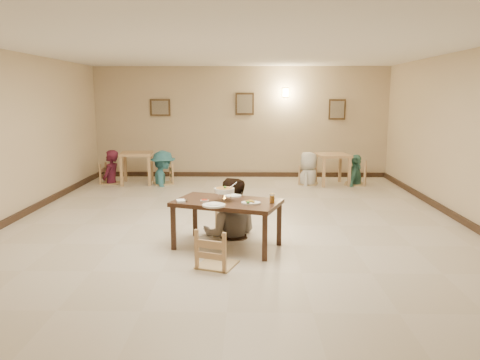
{
  "coord_description": "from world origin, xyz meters",
  "views": [
    {
      "loc": [
        0.23,
        -7.85,
        2.2
      ],
      "look_at": [
        0.08,
        -0.61,
        0.9
      ],
      "focal_mm": 35.0,
      "sensor_mm": 36.0,
      "label": 1
    }
  ],
  "objects_px": {
    "bg_chair_rr": "(356,163)",
    "bg_chair_lr": "(163,165)",
    "main_table": "(227,206)",
    "drink_glass": "(272,199)",
    "chair_near": "(217,229)",
    "bg_table_left": "(137,158)",
    "bg_chair_ll": "(111,165)",
    "bg_diner_c": "(309,152)",
    "bg_chair_rl": "(309,166)",
    "bg_diner_d": "(356,155)",
    "main_diner": "(230,178)",
    "chair_far": "(228,203)",
    "bg_diner_b": "(162,151)",
    "bg_diner_a": "(110,150)",
    "bg_table_right": "(333,160)",
    "curry_warmer": "(224,190)"
  },
  "relations": [
    {
      "from": "bg_chair_lr",
      "to": "bg_chair_rr",
      "type": "distance_m",
      "value": 4.87
    },
    {
      "from": "bg_chair_rr",
      "to": "bg_diner_c",
      "type": "height_order",
      "value": "bg_diner_c"
    },
    {
      "from": "drink_glass",
      "to": "bg_chair_ll",
      "type": "height_order",
      "value": "bg_chair_ll"
    },
    {
      "from": "bg_table_left",
      "to": "bg_chair_ll",
      "type": "distance_m",
      "value": 0.7
    },
    {
      "from": "bg_diner_d",
      "to": "chair_far",
      "type": "bearing_deg",
      "value": 168.89
    },
    {
      "from": "bg_chair_ll",
      "to": "bg_diner_b",
      "type": "bearing_deg",
      "value": -87.6
    },
    {
      "from": "chair_near",
      "to": "bg_table_left",
      "type": "distance_m",
      "value": 6.34
    },
    {
      "from": "bg_chair_rr",
      "to": "bg_chair_lr",
      "type": "bearing_deg",
      "value": -72.85
    },
    {
      "from": "bg_table_left",
      "to": "bg_chair_rr",
      "type": "height_order",
      "value": "bg_chair_rr"
    },
    {
      "from": "bg_table_right",
      "to": "bg_chair_rl",
      "type": "xyz_separation_m",
      "value": [
        -0.59,
        0.02,
        -0.18
      ]
    },
    {
      "from": "bg_diner_c",
      "to": "bg_table_left",
      "type": "bearing_deg",
      "value": -71.95
    },
    {
      "from": "bg_table_left",
      "to": "bg_diner_d",
      "type": "height_order",
      "value": "bg_diner_d"
    },
    {
      "from": "chair_far",
      "to": "bg_diner_b",
      "type": "xyz_separation_m",
      "value": [
        -1.84,
        4.3,
        0.36
      ]
    },
    {
      "from": "chair_far",
      "to": "bg_table_left",
      "type": "distance_m",
      "value": 5.03
    },
    {
      "from": "bg_diner_b",
      "to": "bg_diner_c",
      "type": "bearing_deg",
      "value": -105.07
    },
    {
      "from": "bg_table_left",
      "to": "bg_chair_rl",
      "type": "relative_size",
      "value": 0.97
    },
    {
      "from": "bg_chair_ll",
      "to": "bg_diner_c",
      "type": "height_order",
      "value": "bg_diner_c"
    },
    {
      "from": "bg_chair_ll",
      "to": "bg_chair_rr",
      "type": "bearing_deg",
      "value": -85.37
    },
    {
      "from": "bg_table_right",
      "to": "bg_diner_d",
      "type": "distance_m",
      "value": 0.61
    },
    {
      "from": "bg_table_right",
      "to": "curry_warmer",
      "type": "bearing_deg",
      "value": -115.92
    },
    {
      "from": "bg_table_left",
      "to": "chair_far",
      "type": "bearing_deg",
      "value": -59.99
    },
    {
      "from": "main_diner",
      "to": "curry_warmer",
      "type": "xyz_separation_m",
      "value": [
        -0.06,
        -0.61,
        -0.08
      ]
    },
    {
      "from": "chair_far",
      "to": "main_table",
      "type": "bearing_deg",
      "value": -90.26
    },
    {
      "from": "bg_chair_lr",
      "to": "bg_table_right",
      "type": "bearing_deg",
      "value": 71.33
    },
    {
      "from": "chair_near",
      "to": "bg_diner_d",
      "type": "bearing_deg",
      "value": -98.66
    },
    {
      "from": "curry_warmer",
      "to": "bg_diner_c",
      "type": "height_order",
      "value": "bg_diner_c"
    },
    {
      "from": "bg_table_right",
      "to": "bg_diner_d",
      "type": "relative_size",
      "value": 0.59
    },
    {
      "from": "bg_diner_a",
      "to": "bg_diner_d",
      "type": "distance_m",
      "value": 6.22
    },
    {
      "from": "bg_chair_rl",
      "to": "bg_diner_d",
      "type": "xyz_separation_m",
      "value": [
        1.18,
        -0.02,
        0.3
      ]
    },
    {
      "from": "main_diner",
      "to": "bg_chair_rl",
      "type": "bearing_deg",
      "value": -110.21
    },
    {
      "from": "main_diner",
      "to": "bg_chair_lr",
      "type": "bearing_deg",
      "value": -65.13
    },
    {
      "from": "bg_diner_c",
      "to": "bg_diner_d",
      "type": "height_order",
      "value": "bg_diner_c"
    },
    {
      "from": "chair_far",
      "to": "bg_chair_rr",
      "type": "distance_m",
      "value": 5.29
    },
    {
      "from": "chair_far",
      "to": "drink_glass",
      "type": "distance_m",
      "value": 1.13
    },
    {
      "from": "bg_diner_b",
      "to": "bg_diner_d",
      "type": "xyz_separation_m",
      "value": [
        4.87,
        0.03,
        -0.09
      ]
    },
    {
      "from": "main_table",
      "to": "drink_glass",
      "type": "relative_size",
      "value": 12.11
    },
    {
      "from": "main_diner",
      "to": "bg_table_right",
      "type": "distance_m",
      "value": 5.05
    },
    {
      "from": "chair_far",
      "to": "bg_chair_rl",
      "type": "bearing_deg",
      "value": 65.12
    },
    {
      "from": "chair_far",
      "to": "bg_table_left",
      "type": "height_order",
      "value": "chair_far"
    },
    {
      "from": "bg_diner_d",
      "to": "main_diner",
      "type": "bearing_deg",
      "value": 170.02
    },
    {
      "from": "main_table",
      "to": "bg_table_right",
      "type": "height_order",
      "value": "bg_table_right"
    },
    {
      "from": "curry_warmer",
      "to": "bg_chair_lr",
      "type": "bearing_deg",
      "value": 109.97
    },
    {
      "from": "chair_far",
      "to": "bg_chair_ll",
      "type": "distance_m",
      "value": 5.4
    },
    {
      "from": "drink_glass",
      "to": "bg_diner_c",
      "type": "xyz_separation_m",
      "value": [
        1.18,
        5.22,
        0.06
      ]
    },
    {
      "from": "main_table",
      "to": "bg_diner_a",
      "type": "distance_m",
      "value": 6.02
    },
    {
      "from": "chair_near",
      "to": "bg_table_left",
      "type": "relative_size",
      "value": 1.11
    },
    {
      "from": "chair_far",
      "to": "bg_chair_ll",
      "type": "bearing_deg",
      "value": 124.31
    },
    {
      "from": "bg_chair_ll",
      "to": "bg_chair_lr",
      "type": "bearing_deg",
      "value": -87.6
    },
    {
      "from": "bg_chair_rl",
      "to": "bg_chair_rr",
      "type": "bearing_deg",
      "value": -73.97
    },
    {
      "from": "main_table",
      "to": "bg_chair_rr",
      "type": "bearing_deg",
      "value": 78.23
    }
  ]
}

